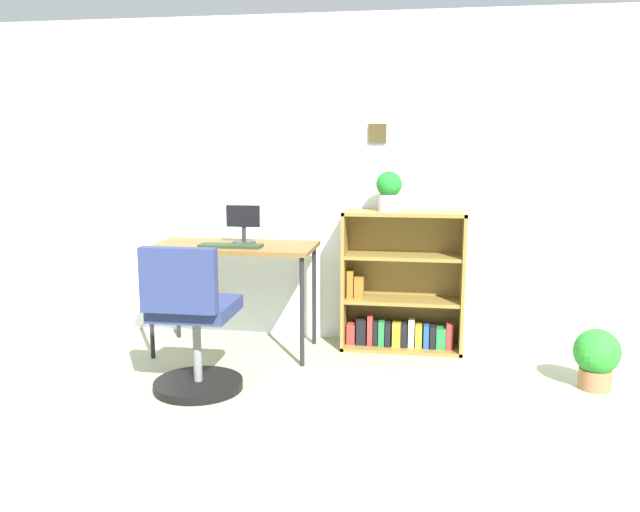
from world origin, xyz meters
TOP-DOWN VIEW (x-y plane):
  - ground_plane at (0.00, 0.00)m, footprint 6.24×6.24m
  - wall_back at (0.00, 2.15)m, footprint 5.20×0.12m
  - desk at (-0.20, 1.69)m, footprint 1.10×0.55m
  - monitor at (-0.15, 1.76)m, footprint 0.23×0.16m
  - keyboard at (-0.19, 1.58)m, footprint 0.42×0.14m
  - office_chair at (-0.22, 0.91)m, footprint 0.52×0.55m
  - bookshelf_low at (0.92, 1.96)m, footprint 0.83×0.30m
  - potted_plant_on_shelf at (0.82, 1.90)m, footprint 0.18×0.18m
  - potted_plant_floor at (2.07, 1.34)m, footprint 0.27×0.27m

SIDE VIEW (x-z plane):
  - ground_plane at x=0.00m, z-range 0.00..0.00m
  - potted_plant_floor at x=2.07m, z-range 0.02..0.38m
  - office_chair at x=-0.22m, z-range -0.06..0.82m
  - bookshelf_low at x=0.92m, z-range -0.06..0.90m
  - desk at x=-0.20m, z-range 0.31..1.06m
  - keyboard at x=-0.19m, z-range 0.75..0.77m
  - monitor at x=-0.15m, z-range 0.75..1.01m
  - potted_plant_on_shelf at x=0.82m, z-range 0.98..1.25m
  - wall_back at x=0.00m, z-range 0.00..2.30m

